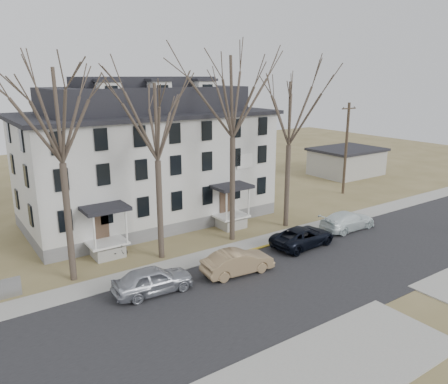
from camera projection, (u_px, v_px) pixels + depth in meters
ground at (317, 293)px, 25.11m from camera, size 120.00×120.00×0.00m
main_road at (293, 280)px, 26.71m from camera, size 120.00×10.00×0.04m
far_sidewalk at (235, 249)px, 31.48m from camera, size 120.00×2.00×0.08m
yellow_curb at (295, 239)px, 33.50m from camera, size 14.00×0.25×0.06m
boarding_house at (148, 158)px, 36.90m from camera, size 20.80×12.36×12.05m
distant_building at (346, 161)px, 54.84m from camera, size 8.50×6.50×3.35m
tree_far_left at (57, 109)px, 24.20m from camera, size 8.40×8.40×13.72m
tree_mid_left at (156, 117)px, 27.68m from camera, size 7.80×7.80×12.74m
tree_center at (233, 91)px, 30.58m from camera, size 9.00×9.00×14.70m
tree_mid_right at (290, 109)px, 33.98m from camera, size 7.80×7.80×12.74m
utility_pole_far at (346, 148)px, 45.12m from camera, size 2.00×0.28×9.50m
car_silver at (153, 280)px, 24.97m from camera, size 4.76×2.13×1.59m
car_tan at (238, 263)px, 27.42m from camera, size 4.77×2.03×1.53m
car_navy at (303, 237)px, 31.87m from camera, size 5.32×2.70×1.44m
car_white at (347, 221)px, 35.30m from camera, size 5.13×2.11×1.48m
bicycle_left at (114, 253)px, 29.66m from camera, size 1.87×0.79×0.96m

